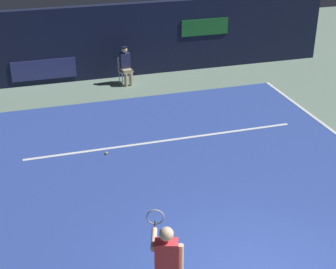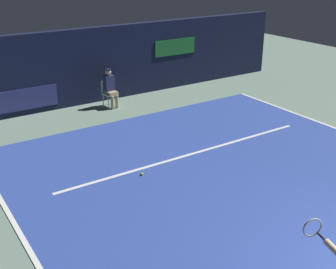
{
  "view_description": "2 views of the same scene",
  "coord_description": "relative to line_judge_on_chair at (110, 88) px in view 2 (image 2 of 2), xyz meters",
  "views": [
    {
      "loc": [
        -3.47,
        -6.07,
        6.33
      ],
      "look_at": [
        -0.2,
        4.79,
        0.72
      ],
      "focal_mm": 54.45,
      "sensor_mm": 36.0,
      "label": 1
    },
    {
      "loc": [
        -6.14,
        -2.49,
        4.9
      ],
      "look_at": [
        -0.89,
        5.54,
        0.88
      ],
      "focal_mm": 46.3,
      "sensor_mm": 36.0,
      "label": 2
    }
  ],
  "objects": [
    {
      "name": "ground_plane",
      "position": [
        0.02,
        -6.43,
        -0.69
      ],
      "size": [
        30.4,
        30.4,
        0.0
      ],
      "primitive_type": "plane",
      "color": "slate"
    },
    {
      "name": "back_wall",
      "position": [
        0.02,
        0.88,
        0.61
      ],
      "size": [
        15.72,
        0.33,
        2.6
      ],
      "color": "#141933",
      "rests_on": "ground"
    },
    {
      "name": "line_sideline_right",
      "position": [
        -4.73,
        -6.43,
        -0.67
      ],
      "size": [
        0.1,
        10.09,
        0.01
      ],
      "primitive_type": "cube",
      "color": "white",
      "rests_on": "court_surface"
    },
    {
      "name": "line_judge_on_chair",
      "position": [
        0.0,
        0.0,
        0.0
      ],
      "size": [
        0.49,
        0.56,
        1.32
      ],
      "color": "white",
      "rests_on": "ground"
    },
    {
      "name": "court_surface",
      "position": [
        0.02,
        -6.43,
        -0.68
      ],
      "size": [
        9.61,
        10.09,
        0.01
      ],
      "primitive_type": "cube",
      "color": "#2D479E",
      "rests_on": "ground"
    },
    {
      "name": "line_service",
      "position": [
        0.02,
        -4.67,
        -0.67
      ],
      "size": [
        7.5,
        0.1,
        0.01
      ],
      "primitive_type": "cube",
      "color": "white",
      "rests_on": "court_surface"
    },
    {
      "name": "tennis_ball",
      "position": [
        -1.63,
        -4.96,
        -0.64
      ],
      "size": [
        0.07,
        0.07,
        0.07
      ],
      "primitive_type": "sphere",
      "color": "#CCE033",
      "rests_on": "court_surface"
    }
  ]
}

